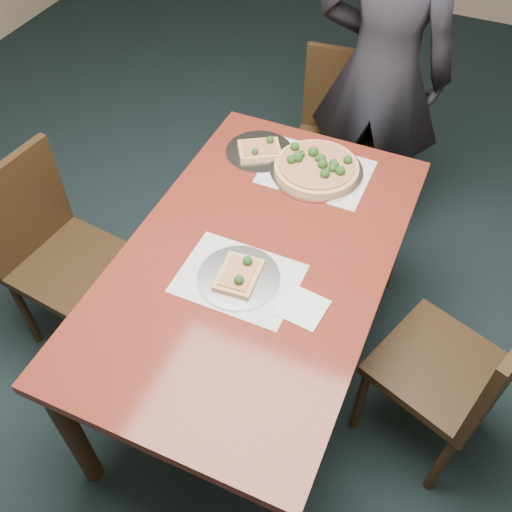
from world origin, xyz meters
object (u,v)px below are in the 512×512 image
at_px(dining_table, 256,273).
at_px(chair_right, 464,372).
at_px(pizza_pan, 317,167).
at_px(chair_left, 53,248).
at_px(slice_plate_far, 260,150).
at_px(chair_far, 338,135).
at_px(diner, 381,73).
at_px(slice_plate_near, 239,276).

xyz_separation_m(dining_table, chair_right, (0.79, -0.01, -0.14)).
xyz_separation_m(dining_table, pizza_pan, (0.04, 0.51, 0.12)).
xyz_separation_m(chair_left, slice_plate_far, (0.64, 0.64, 0.25)).
distance_m(dining_table, pizza_pan, 0.52).
xyz_separation_m(chair_far, slice_plate_far, (-0.18, -0.56, 0.25)).
relative_size(chair_far, chair_right, 1.00).
xyz_separation_m(chair_right, pizza_pan, (-0.74, 0.52, 0.26)).
bearing_deg(chair_far, chair_left, -130.65).
distance_m(chair_left, diner, 1.62).
height_order(chair_far, chair_right, same).
relative_size(dining_table, pizza_pan, 4.01).
bearing_deg(pizza_pan, dining_table, -94.53).
height_order(chair_right, slice_plate_near, chair_right).
xyz_separation_m(diner, pizza_pan, (-0.08, -0.63, -0.09)).
bearing_deg(pizza_pan, chair_far, 97.24).
relative_size(pizza_pan, slice_plate_near, 1.34).
bearing_deg(dining_table, diner, 84.15).
distance_m(chair_far, slice_plate_far, 0.64).
relative_size(diner, pizza_pan, 4.63).
bearing_deg(chair_left, diner, -31.62).
bearing_deg(chair_right, slice_plate_far, -98.15).
distance_m(diner, slice_plate_near, 1.26).
xyz_separation_m(chair_left, chair_right, (1.65, 0.10, 0.00)).
bearing_deg(slice_plate_near, chair_far, 91.02).
relative_size(chair_left, slice_plate_far, 3.25).
relative_size(chair_left, chair_right, 1.00).
height_order(chair_right, slice_plate_far, chair_right).
relative_size(dining_table, chair_left, 1.65).
height_order(dining_table, pizza_pan, pizza_pan).
xyz_separation_m(dining_table, slice_plate_far, (-0.22, 0.53, 0.10)).
distance_m(dining_table, chair_right, 0.80).
bearing_deg(dining_table, slice_plate_near, -95.86).
xyz_separation_m(chair_far, diner, (0.15, 0.05, 0.35)).
bearing_deg(chair_far, dining_table, -94.25).
height_order(dining_table, chair_right, chair_right).
bearing_deg(dining_table, slice_plate_far, 112.22).
distance_m(diner, slice_plate_far, 0.70).
distance_m(chair_right, pizza_pan, 0.94).
xyz_separation_m(slice_plate_near, slice_plate_far, (-0.20, 0.65, -0.00)).
relative_size(dining_table, slice_plate_near, 5.36).
xyz_separation_m(pizza_pan, slice_plate_far, (-0.26, 0.02, -0.01)).
bearing_deg(chair_left, slice_plate_far, -38.78).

